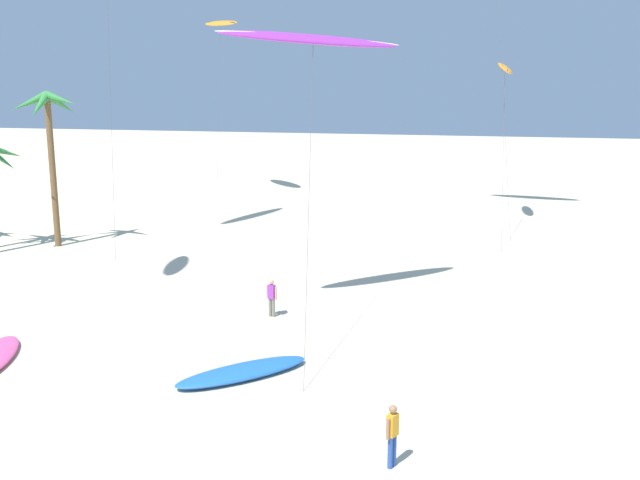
{
  "coord_description": "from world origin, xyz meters",
  "views": [
    {
      "loc": [
        8.36,
        -1.69,
        9.63
      ],
      "look_at": [
        1.81,
        21.76,
        4.47
      ],
      "focal_mm": 40.3,
      "sensor_mm": 36.0,
      "label": 1
    }
  ],
  "objects": [
    {
      "name": "person_mid_field",
      "position": [
        -1.59,
        26.22,
        0.9
      ],
      "size": [
        0.5,
        0.26,
        1.65
      ],
      "color": "slate",
      "rests_on": "ground"
    },
    {
      "name": "person_near_right",
      "position": [
        5.58,
        15.19,
        0.94
      ],
      "size": [
        0.31,
        0.47,
        1.72
      ],
      "color": "#284CA3",
      "rests_on": "ground"
    },
    {
      "name": "flying_kite_2",
      "position": [
        6.97,
        51.27,
        10.99
      ],
      "size": [
        1.56,
        11.9,
        11.69
      ],
      "color": "orange",
      "rests_on": "ground"
    },
    {
      "name": "grounded_kite_1",
      "position": [
        -0.37,
        19.73,
        0.18
      ],
      "size": [
        4.27,
        4.52,
        0.35
      ],
      "color": "blue",
      "rests_on": "ground"
    },
    {
      "name": "palm_tree_3",
      "position": [
        -19.17,
        35.98,
        7.6
      ],
      "size": [
        4.28,
        4.13,
        9.5
      ],
      "color": "brown",
      "rests_on": "ground"
    },
    {
      "name": "flying_kite_4",
      "position": [
        -0.1,
        27.56,
        11.59
      ],
      "size": [
        6.85,
        11.92,
        12.07
      ],
      "color": "purple",
      "rests_on": "ground"
    },
    {
      "name": "flying_kite_6",
      "position": [
        -17.91,
        59.61,
        15.27
      ],
      "size": [
        6.0,
        9.52,
        15.9
      ],
      "color": "orange",
      "rests_on": "ground"
    }
  ]
}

